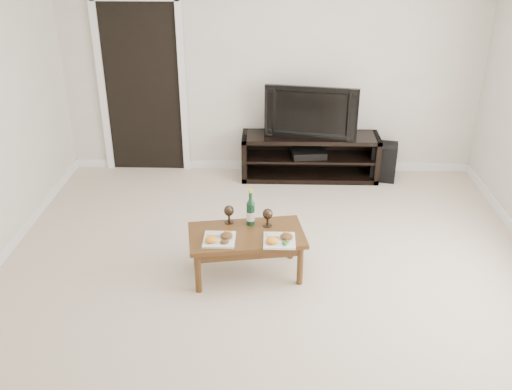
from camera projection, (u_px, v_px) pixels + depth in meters
The scene contains 13 objects.
floor at pixel (268, 298), 4.84m from camera, with size 5.50×5.50×0.00m, color beige.
back_wall at pixel (271, 67), 6.74m from camera, with size 5.00×0.04×2.60m, color silver.
doorway at pixel (143, 90), 6.87m from camera, with size 0.90×0.02×2.05m, color black.
media_console at pixel (310, 157), 6.94m from camera, with size 1.65×0.45×0.55m, color black.
television at pixel (312, 110), 6.68m from camera, with size 1.08×0.14×0.62m, color black.
av_receiver at pixel (309, 153), 6.91m from camera, with size 0.40×0.30×0.08m, color black.
subwoofer at pixel (384, 161), 6.93m from camera, with size 0.30×0.30×0.44m, color black.
coffee_table at pixel (247, 254), 5.07m from camera, with size 1.01×0.55×0.42m, color #583918.
plate_left at pixel (219, 237), 4.86m from camera, with size 0.27×0.27×0.07m, color white.
plate_right at pixel (279, 238), 4.84m from camera, with size 0.27×0.27×0.07m, color white.
wine_bottle at pixel (251, 207), 5.05m from camera, with size 0.07×0.07×0.35m, color #0D331D.
goblet_left at pixel (229, 214), 5.12m from camera, with size 0.09×0.09×0.17m, color #33271C, non-canonical shape.
goblet_right at pixel (268, 218), 5.06m from camera, with size 0.09×0.09×0.17m, color #33271C, non-canonical shape.
Camera 1 is at (0.02, -3.95, 2.93)m, focal length 40.00 mm.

